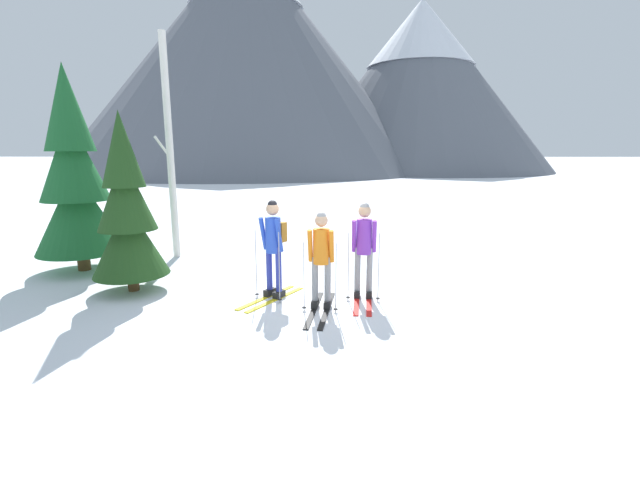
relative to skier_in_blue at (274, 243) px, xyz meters
name	(u,v)px	position (x,y,z in m)	size (l,w,h in m)	color
ground_plane	(315,301)	(0.77, -0.22, -1.04)	(400.00, 400.00, 0.00)	white
skier_in_blue	(274,243)	(0.00, 0.00, 0.00)	(1.10, 1.53, 1.82)	yellow
skier_in_orange	(321,255)	(0.88, -0.54, -0.09)	(0.61, 1.78, 1.69)	black
skier_in_purple	(364,245)	(1.64, 0.01, -0.03)	(0.61, 1.70, 1.78)	red
pine_tree_near	(127,211)	(-2.81, 0.32, 0.52)	(1.41, 1.41, 3.41)	#51381E
pine_tree_mid	(74,179)	(-4.61, 1.76, 1.03)	(1.87, 1.87, 4.51)	#51381E
birch_tree_tall	(170,148)	(-2.94, 3.09, 1.71)	(0.54, 0.51, 5.44)	silver
mountain_ridge_distant	(303,65)	(-2.69, 51.77, 12.59)	(63.30, 46.60, 28.63)	slate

